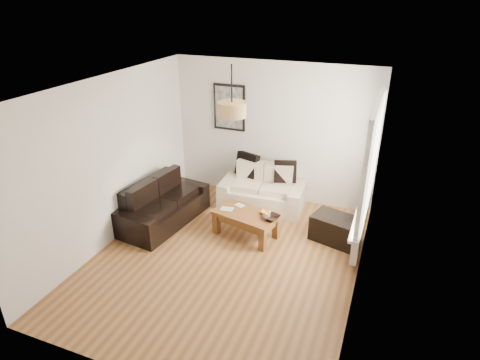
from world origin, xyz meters
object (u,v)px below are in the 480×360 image
at_px(sofa_leather, 163,203).
at_px(ottoman, 336,229).
at_px(coffee_table, 246,224).
at_px(loveseat_cream, 262,188).

distance_m(sofa_leather, ottoman, 2.93).
distance_m(coffee_table, ottoman, 1.44).
distance_m(loveseat_cream, coffee_table, 1.07).
bearing_deg(coffee_table, sofa_leather, -175.88).
bearing_deg(ottoman, sofa_leather, -170.28).
relative_size(sofa_leather, ottoman, 2.29).
xyz_separation_m(loveseat_cream, sofa_leather, (-1.41, -1.17, -0.01)).
xyz_separation_m(sofa_leather, coffee_table, (1.49, 0.11, -0.16)).
distance_m(sofa_leather, coffee_table, 1.50).
relative_size(loveseat_cream, ottoman, 2.05).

